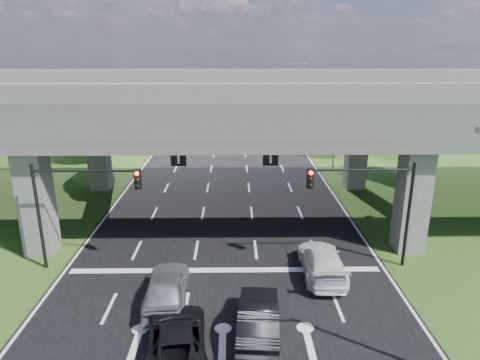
{
  "coord_description": "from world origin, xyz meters",
  "views": [
    {
      "loc": [
        0.51,
        -17.49,
        11.78
      ],
      "look_at": [
        0.9,
        9.21,
        3.45
      ],
      "focal_mm": 32.0,
      "sensor_mm": 36.0,
      "label": 1
    }
  ],
  "objects_px": {
    "car_dark": "(258,318)",
    "car_trailing": "(177,339)",
    "signal_left": "(77,197)",
    "streetlight_beyond": "(306,94)",
    "car_white": "(322,261)",
    "streetlight_far": "(332,111)",
    "signal_right": "(371,196)",
    "car_silver": "(167,287)"
  },
  "relations": [
    {
      "from": "signal_left",
      "to": "car_white",
      "type": "bearing_deg",
      "value": -4.14
    },
    {
      "from": "streetlight_beyond",
      "to": "car_dark",
      "type": "xyz_separation_m",
      "value": [
        -8.58,
        -41.99,
        -5.02
      ]
    },
    {
      "from": "streetlight_far",
      "to": "car_dark",
      "type": "xyz_separation_m",
      "value": [
        -8.58,
        -25.99,
        -5.02
      ]
    },
    {
      "from": "car_dark",
      "to": "signal_right",
      "type": "bearing_deg",
      "value": -132.68
    },
    {
      "from": "car_silver",
      "to": "car_trailing",
      "type": "relative_size",
      "value": 0.98
    },
    {
      "from": "streetlight_beyond",
      "to": "car_white",
      "type": "relative_size",
      "value": 1.9
    },
    {
      "from": "streetlight_far",
      "to": "streetlight_beyond",
      "type": "relative_size",
      "value": 1.0
    },
    {
      "from": "signal_right",
      "to": "car_white",
      "type": "distance_m",
      "value": 4.39
    },
    {
      "from": "streetlight_far",
      "to": "signal_right",
      "type": "bearing_deg",
      "value": -96.47
    },
    {
      "from": "streetlight_far",
      "to": "car_dark",
      "type": "relative_size",
      "value": 2.07
    },
    {
      "from": "car_dark",
      "to": "car_trailing",
      "type": "height_order",
      "value": "car_dark"
    },
    {
      "from": "streetlight_far",
      "to": "streetlight_beyond",
      "type": "distance_m",
      "value": 16.0
    },
    {
      "from": "streetlight_far",
      "to": "car_silver",
      "type": "xyz_separation_m",
      "value": [
        -12.81,
        -23.54,
        -4.97
      ]
    },
    {
      "from": "signal_right",
      "to": "signal_left",
      "type": "distance_m",
      "value": 15.65
    },
    {
      "from": "car_trailing",
      "to": "car_dark",
      "type": "bearing_deg",
      "value": -167.19
    },
    {
      "from": "car_white",
      "to": "streetlight_far",
      "type": "bearing_deg",
      "value": -102.06
    },
    {
      "from": "signal_left",
      "to": "streetlight_far",
      "type": "bearing_deg",
      "value": 48.22
    },
    {
      "from": "signal_right",
      "to": "car_silver",
      "type": "distance_m",
      "value": 11.59
    },
    {
      "from": "signal_right",
      "to": "car_dark",
      "type": "distance_m",
      "value": 9.29
    },
    {
      "from": "car_silver",
      "to": "car_dark",
      "type": "height_order",
      "value": "car_silver"
    },
    {
      "from": "car_dark",
      "to": "car_trailing",
      "type": "bearing_deg",
      "value": 23.95
    },
    {
      "from": "signal_left",
      "to": "car_trailing",
      "type": "bearing_deg",
      "value": -49.76
    },
    {
      "from": "signal_right",
      "to": "car_trailing",
      "type": "xyz_separation_m",
      "value": [
        -9.61,
        -7.13,
        -3.45
      ]
    },
    {
      "from": "streetlight_far",
      "to": "car_silver",
      "type": "height_order",
      "value": "streetlight_far"
    },
    {
      "from": "signal_left",
      "to": "streetlight_beyond",
      "type": "bearing_deg",
      "value": 63.57
    },
    {
      "from": "car_dark",
      "to": "car_white",
      "type": "height_order",
      "value": "car_dark"
    },
    {
      "from": "car_silver",
      "to": "car_white",
      "type": "xyz_separation_m",
      "value": [
        7.93,
        2.54,
        -0.08
      ]
    },
    {
      "from": "signal_left",
      "to": "car_trailing",
      "type": "height_order",
      "value": "signal_left"
    },
    {
      "from": "car_dark",
      "to": "car_trailing",
      "type": "distance_m",
      "value": 3.51
    },
    {
      "from": "car_dark",
      "to": "streetlight_beyond",
      "type": "bearing_deg",
      "value": -97.48
    },
    {
      "from": "signal_right",
      "to": "car_dark",
      "type": "relative_size",
      "value": 1.24
    },
    {
      "from": "car_white",
      "to": "signal_left",
      "type": "bearing_deg",
      "value": -3.09
    },
    {
      "from": "signal_left",
      "to": "car_white",
      "type": "relative_size",
      "value": 1.14
    },
    {
      "from": "streetlight_far",
      "to": "car_white",
      "type": "bearing_deg",
      "value": -103.11
    },
    {
      "from": "streetlight_far",
      "to": "car_trailing",
      "type": "bearing_deg",
      "value": -113.62
    },
    {
      "from": "signal_right",
      "to": "streetlight_beyond",
      "type": "distance_m",
      "value": 36.17
    },
    {
      "from": "car_dark",
      "to": "streetlight_far",
      "type": "bearing_deg",
      "value": -104.2
    },
    {
      "from": "signal_right",
      "to": "car_white",
      "type": "height_order",
      "value": "signal_right"
    },
    {
      "from": "streetlight_beyond",
      "to": "car_trailing",
      "type": "xyz_separation_m",
      "value": [
        -11.89,
        -43.19,
        -5.11
      ]
    },
    {
      "from": "streetlight_far",
      "to": "car_white",
      "type": "relative_size",
      "value": 1.9
    },
    {
      "from": "signal_left",
      "to": "streetlight_beyond",
      "type": "xyz_separation_m",
      "value": [
        17.92,
        36.06,
        1.66
      ]
    },
    {
      "from": "streetlight_far",
      "to": "car_dark",
      "type": "bearing_deg",
      "value": -108.28
    }
  ]
}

